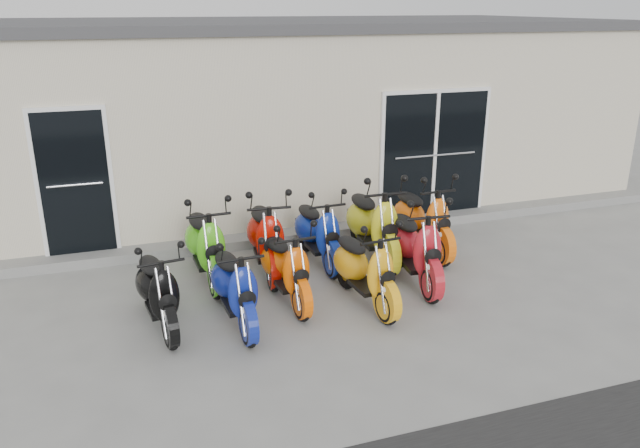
# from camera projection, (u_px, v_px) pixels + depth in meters

# --- Properties ---
(ground) EXTENTS (80.00, 80.00, 0.00)m
(ground) POSITION_uv_depth(u_px,v_px,m) (334.00, 290.00, 8.40)
(ground) COLOR gray
(ground) RESTS_ON ground
(building) EXTENTS (14.00, 6.00, 3.20)m
(building) POSITION_uv_depth(u_px,v_px,m) (247.00, 112.00, 12.51)
(building) COLOR beige
(building) RESTS_ON ground
(roof_cap) EXTENTS (14.20, 6.20, 0.16)m
(roof_cap) POSITION_uv_depth(u_px,v_px,m) (243.00, 24.00, 11.95)
(roof_cap) COLOR #3F3F42
(roof_cap) RESTS_ON building
(front_step) EXTENTS (14.00, 0.40, 0.15)m
(front_step) POSITION_uv_depth(u_px,v_px,m) (292.00, 235.00, 10.18)
(front_step) COLOR gray
(front_step) RESTS_ON ground
(door_left) EXTENTS (1.07, 0.08, 2.22)m
(door_left) POSITION_uv_depth(u_px,v_px,m) (74.00, 180.00, 8.96)
(door_left) COLOR black
(door_left) RESTS_ON front_step
(door_right) EXTENTS (2.02, 0.08, 2.22)m
(door_right) POSITION_uv_depth(u_px,v_px,m) (434.00, 151.00, 10.70)
(door_right) COLOR black
(door_right) RESTS_ON front_step
(scooter_front_black) EXTENTS (0.78, 1.69, 1.20)m
(scooter_front_black) POSITION_uv_depth(u_px,v_px,m) (157.00, 281.00, 7.26)
(scooter_front_black) COLOR black
(scooter_front_black) RESTS_ON ground
(scooter_front_blue) EXTENTS (0.69, 1.69, 1.22)m
(scooter_front_blue) POSITION_uv_depth(u_px,v_px,m) (234.00, 277.00, 7.33)
(scooter_front_blue) COLOR navy
(scooter_front_blue) RESTS_ON ground
(scooter_front_orange_a) EXTENTS (0.70, 1.68, 1.21)m
(scooter_front_orange_a) POSITION_uv_depth(u_px,v_px,m) (285.00, 258.00, 7.90)
(scooter_front_orange_a) COLOR #FF5E05
(scooter_front_orange_a) RESTS_ON ground
(scooter_front_orange_b) EXTENTS (0.77, 1.73, 1.24)m
(scooter_front_orange_b) POSITION_uv_depth(u_px,v_px,m) (365.00, 260.00, 7.82)
(scooter_front_orange_b) COLOR #FFAE13
(scooter_front_orange_b) RESTS_ON ground
(scooter_front_red) EXTENTS (0.84, 1.88, 1.35)m
(scooter_front_red) POSITION_uv_depth(u_px,v_px,m) (415.00, 237.00, 8.41)
(scooter_front_red) COLOR red
(scooter_front_red) RESTS_ON ground
(scooter_back_green) EXTENTS (0.72, 1.84, 1.34)m
(scooter_back_green) POSITION_uv_depth(u_px,v_px,m) (205.00, 235.00, 8.50)
(scooter_back_green) COLOR #52CE1B
(scooter_back_green) RESTS_ON ground
(scooter_back_red) EXTENTS (0.84, 1.90, 1.36)m
(scooter_back_red) POSITION_uv_depth(u_px,v_px,m) (265.00, 228.00, 8.74)
(scooter_back_red) COLOR #BE0F03
(scooter_back_red) RESTS_ON ground
(scooter_back_blue) EXTENTS (0.68, 1.72, 1.25)m
(scooter_back_blue) POSITION_uv_depth(u_px,v_px,m) (318.00, 224.00, 9.07)
(scooter_back_blue) COLOR #0E2897
(scooter_back_blue) RESTS_ON ground
(scooter_back_yellow) EXTENTS (0.78, 1.96, 1.43)m
(scooter_back_yellow) POSITION_uv_depth(u_px,v_px,m) (373.00, 215.00, 9.18)
(scooter_back_yellow) COLOR yellow
(scooter_back_yellow) RESTS_ON ground
(scooter_back_extra) EXTENTS (0.72, 1.84, 1.34)m
(scooter_back_extra) POSITION_uv_depth(u_px,v_px,m) (422.00, 211.00, 9.50)
(scooter_back_extra) COLOR orange
(scooter_back_extra) RESTS_ON ground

